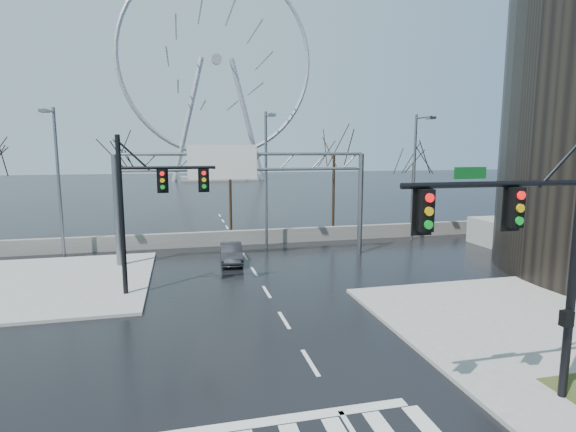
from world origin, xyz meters
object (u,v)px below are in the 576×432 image
object	(u,v)px
signal_mast_far	(145,200)
car	(231,253)
sign_gantry	(240,182)
signal_mast_near	(537,240)
ferris_wheel	(217,68)

from	to	relation	value
signal_mast_far	car	world-z (taller)	signal_mast_far
sign_gantry	car	bearing A→B (deg)	-145.15
signal_mast_near	sign_gantry	bearing A→B (deg)	106.19
signal_mast_far	ferris_wheel	bearing A→B (deg)	82.80
ferris_wheel	signal_mast_far	bearing A→B (deg)	-97.20
signal_mast_far	car	xyz separation A→B (m)	(4.77, 5.50, -4.19)
sign_gantry	ferris_wheel	distance (m)	82.91
signal_mast_far	sign_gantry	world-z (taller)	signal_mast_far
signal_mast_near	sign_gantry	size ratio (longest dim) A/B	0.49
ferris_wheel	signal_mast_near	bearing A→B (deg)	-89.92
signal_mast_near	signal_mast_far	xyz separation A→B (m)	(-11.01, 13.00, -0.04)
signal_mast_near	ferris_wheel	size ratio (longest dim) A/B	0.16
sign_gantry	car	world-z (taller)	sign_gantry
ferris_wheel	car	xyz separation A→B (m)	(-6.10, -80.54, -25.50)
signal_mast_far	signal_mast_near	bearing A→B (deg)	-49.74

